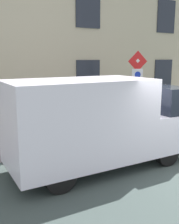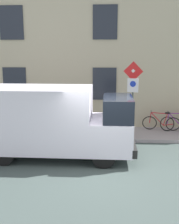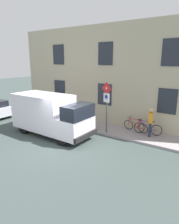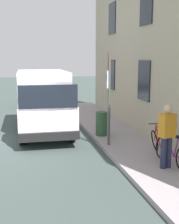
# 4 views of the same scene
# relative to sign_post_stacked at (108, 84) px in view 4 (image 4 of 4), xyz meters

# --- Properties ---
(ground_plane) EXTENTS (80.00, 80.00, 0.00)m
(ground_plane) POSITION_rel_sign_post_stacked_xyz_m (-2.94, 1.15, -2.19)
(ground_plane) COLOR #3D4946
(sidewalk_slab) EXTENTS (1.97, 17.49, 0.14)m
(sidewalk_slab) POSITION_rel_sign_post_stacked_xyz_m (0.77, 1.15, -2.12)
(sidewalk_slab) COLOR #9E9598
(sidewalk_slab) RESTS_ON ground_plane
(building_facade) EXTENTS (0.75, 15.49, 6.90)m
(building_facade) POSITION_rel_sign_post_stacked_xyz_m (2.11, 1.15, 1.26)
(building_facade) COLOR #B7AD90
(building_facade) RESTS_ON ground_plane
(sign_post_stacked) EXTENTS (0.20, 0.55, 3.05)m
(sign_post_stacked) POSITION_rel_sign_post_stacked_xyz_m (0.00, 0.00, 0.00)
(sign_post_stacked) COLOR #474C47
(sign_post_stacked) RESTS_ON sidewalk_slab
(delivery_van) EXTENTS (2.06, 5.35, 2.50)m
(delivery_van) POSITION_rel_sign_post_stacked_xyz_m (-1.91, 2.89, -0.86)
(delivery_van) COLOR white
(delivery_van) RESTS_ON ground_plane
(parked_hatchback) EXTENTS (1.86, 4.05, 1.38)m
(parked_hatchback) POSITION_rel_sign_post_stacked_xyz_m (-1.76, 9.94, -1.46)
(parked_hatchback) COLOR silver
(parked_hatchback) RESTS_ON ground_plane
(bicycle_purple) EXTENTS (0.46, 1.72, 0.89)m
(bicycle_purple) POSITION_rel_sign_post_stacked_xyz_m (1.21, -2.24, -1.68)
(bicycle_purple) COLOR black
(bicycle_purple) RESTS_ON sidewalk_slab
(bicycle_red) EXTENTS (0.50, 1.71, 0.89)m
(bicycle_red) POSITION_rel_sign_post_stacked_xyz_m (1.21, -1.46, -1.68)
(bicycle_red) COLOR black
(bicycle_red) RESTS_ON sidewalk_slab
(pedestrian) EXTENTS (0.46, 0.36, 1.72)m
(pedestrian) POSITION_rel_sign_post_stacked_xyz_m (0.91, -2.47, -1.12)
(pedestrian) COLOR #262B47
(pedestrian) RESTS_ON sidewalk_slab
(litter_bin) EXTENTS (0.44, 0.44, 0.90)m
(litter_bin) POSITION_rel_sign_post_stacked_xyz_m (0.14, 1.32, -1.60)
(litter_bin) COLOR #2D5133
(litter_bin) RESTS_ON sidewalk_slab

